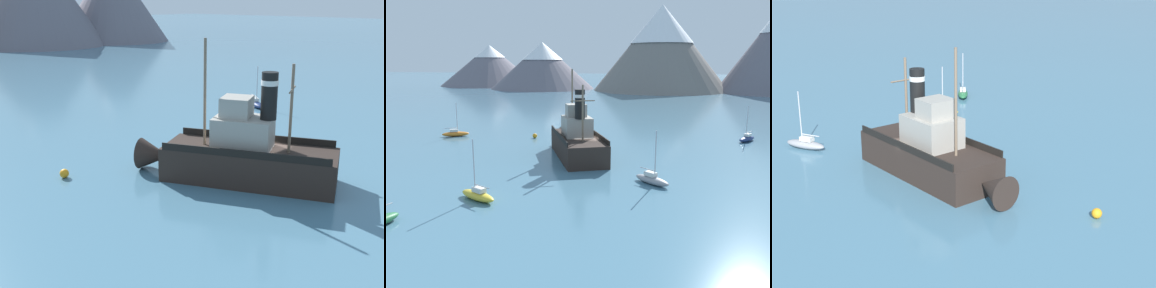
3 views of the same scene
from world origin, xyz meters
The scene contains 4 objects.
ground_plane centered at (0.00, 0.00, 0.00)m, with size 600.00×600.00×0.00m, color #477289.
old_tugboat centered at (-1.57, 1.14, 1.83)m, with size 9.27×14.45×9.90m.
sailboat_navy centered at (18.86, 15.25, 0.43)m, with size 2.99×3.79×4.90m.
mooring_buoy centered at (-10.15, 10.49, 0.33)m, with size 0.66×0.66×0.66m, color orange.
Camera 1 is at (-27.02, -18.93, 12.38)m, focal length 45.00 mm.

